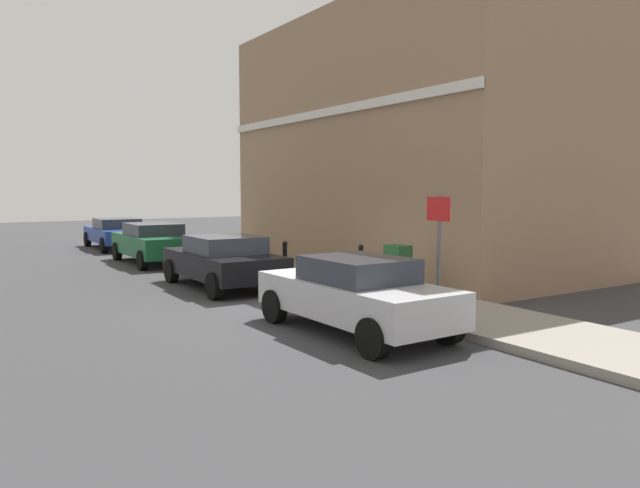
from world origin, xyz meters
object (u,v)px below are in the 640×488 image
at_px(car_silver, 355,293).
at_px(bollard_near_cabinet, 361,264).
at_px(car_green, 153,242).
at_px(bollard_far_kerb, 285,259).
at_px(street_sign, 439,238).
at_px(car_black, 224,260).
at_px(utility_cabinet, 398,272).
at_px(car_blue, 116,233).

height_order(car_silver, bollard_near_cabinet, car_silver).
bearing_deg(car_silver, bollard_near_cabinet, -39.02).
xyz_separation_m(car_green, bollard_far_kerb, (1.50, -6.61, -0.03)).
xyz_separation_m(car_green, bollard_near_cabinet, (2.61, -8.47, -0.03)).
bearing_deg(car_green, street_sign, -172.90).
distance_m(car_black, bollard_far_kerb, 1.61).
distance_m(car_silver, street_sign, 1.85).
relative_size(car_green, utility_cabinet, 3.75).
distance_m(bollard_near_cabinet, bollard_far_kerb, 2.17).
relative_size(bollard_far_kerb, street_sign, 0.45).
distance_m(car_green, street_sign, 12.52).
bearing_deg(car_silver, street_sign, -109.90).
bearing_deg(street_sign, car_blue, 94.00).
height_order(bollard_near_cabinet, bollard_far_kerb, same).
distance_m(car_silver, utility_cabinet, 3.15).
xyz_separation_m(car_silver, street_sign, (1.51, -0.50, 0.95)).
relative_size(utility_cabinet, street_sign, 0.50).
bearing_deg(car_blue, utility_cabinet, -170.82).
height_order(car_blue, bollard_far_kerb, car_blue).
xyz_separation_m(car_silver, car_green, (0.02, 11.90, 0.02)).
relative_size(car_blue, street_sign, 1.96).
relative_size(car_black, bollard_near_cabinet, 4.01).
xyz_separation_m(car_silver, car_black, (0.01, 5.85, -0.00)).
xyz_separation_m(car_black, car_green, (0.01, 6.04, 0.03)).
bearing_deg(car_black, car_green, 0.06).
relative_size(car_black, car_blue, 0.92).
bearing_deg(car_silver, utility_cabinet, -54.88).
bearing_deg(bollard_far_kerb, utility_cabinet, -73.39).
xyz_separation_m(bollard_far_kerb, street_sign, (-0.00, -5.79, 0.96)).
relative_size(car_silver, bollard_far_kerb, 3.99).
xyz_separation_m(car_silver, car_blue, (0.23, 17.78, -0.02)).
height_order(car_black, bollard_far_kerb, car_black).
bearing_deg(car_green, bollard_far_kerb, -167.01).
bearing_deg(utility_cabinet, street_sign, -113.17).
distance_m(car_black, street_sign, 6.60).
distance_m(car_blue, street_sign, 18.35).
distance_m(car_black, utility_cabinet, 4.70).
height_order(car_green, car_blue, car_green).
bearing_deg(bollard_near_cabinet, utility_cabinet, -93.71).
bearing_deg(car_silver, car_blue, -2.25).
bearing_deg(bollard_near_cabinet, car_green, 107.14).
xyz_separation_m(car_blue, utility_cabinet, (2.30, -15.90, -0.01)).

